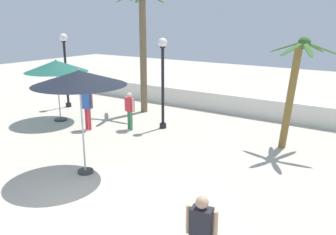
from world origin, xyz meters
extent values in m
plane|color=beige|center=(0.00, 0.00, 0.00)|extent=(56.00, 56.00, 0.00)
cube|color=silver|center=(0.00, 9.96, 0.45)|extent=(25.20, 0.30, 0.90)
cylinder|color=#333338|center=(-1.43, 1.25, 0.04)|extent=(0.46, 0.46, 0.08)
cylinder|color=#A5A5AD|center=(-1.43, 1.25, 1.33)|extent=(0.05, 0.05, 2.67)
cone|color=black|center=(-1.43, 1.25, 2.82)|extent=(2.62, 2.62, 0.41)
sphere|color=#99999E|center=(-1.43, 1.25, 3.03)|extent=(0.08, 0.08, 0.08)
cylinder|color=#333338|center=(-6.54, 4.56, 0.04)|extent=(0.55, 0.55, 0.08)
cylinder|color=#A5A5AD|center=(-6.54, 4.56, 1.12)|extent=(0.05, 0.05, 2.23)
cone|color=#1E594C|center=(-6.54, 4.56, 2.43)|extent=(2.69, 2.69, 0.50)
sphere|color=#99999E|center=(-6.54, 4.56, 2.68)|extent=(0.08, 0.08, 0.08)
cylinder|color=olive|center=(2.85, 6.67, 1.82)|extent=(0.53, 0.25, 3.65)
sphere|color=#366129|center=(3.13, 6.67, 3.64)|extent=(0.40, 0.40, 0.40)
ellipsoid|color=#366129|center=(3.74, 6.65, 3.48)|extent=(1.19, 0.25, 0.45)
ellipsoid|color=#366129|center=(3.32, 7.25, 3.48)|extent=(0.57, 1.18, 0.45)
ellipsoid|color=#366129|center=(2.88, 7.23, 3.48)|extent=(0.66, 1.16, 0.45)
ellipsoid|color=#366129|center=(2.52, 6.76, 3.48)|extent=(1.20, 0.37, 0.45)
ellipsoid|color=#366129|center=(2.91, 6.10, 3.48)|extent=(0.60, 1.18, 0.45)
ellipsoid|color=#366129|center=(3.40, 6.12, 3.48)|extent=(0.70, 1.15, 0.45)
cylinder|color=brown|center=(-4.41, 7.91, 2.78)|extent=(0.33, 0.32, 5.55)
cylinder|color=black|center=(-8.26, 6.49, 0.10)|extent=(0.28, 0.28, 0.20)
cylinder|color=black|center=(-8.26, 6.49, 1.66)|extent=(0.12, 0.12, 3.31)
cylinder|color=black|center=(-8.26, 6.49, 3.31)|extent=(0.22, 0.22, 0.06)
sphere|color=white|center=(-8.26, 6.49, 3.51)|extent=(0.39, 0.39, 0.39)
cylinder|color=black|center=(-2.09, 6.20, 0.10)|extent=(0.28, 0.28, 0.20)
cylinder|color=black|center=(-2.09, 6.20, 1.66)|extent=(0.12, 0.12, 3.32)
cylinder|color=black|center=(-2.09, 6.20, 3.32)|extent=(0.22, 0.22, 0.06)
sphere|color=white|center=(-2.09, 6.20, 3.50)|extent=(0.36, 0.36, 0.36)
cube|color=#26262D|center=(3.55, -0.76, 1.10)|extent=(0.40, 0.30, 0.57)
sphere|color=tan|center=(3.55, -0.76, 1.49)|extent=(0.22, 0.22, 0.22)
cylinder|color=tan|center=(3.79, -0.72, 1.12)|extent=(0.08, 0.08, 0.52)
cylinder|color=tan|center=(3.32, -0.80, 1.12)|extent=(0.08, 0.08, 0.52)
cylinder|color=#3F8C59|center=(-2.99, 5.23, 0.39)|extent=(0.12, 0.12, 0.78)
cylinder|color=#3F8C59|center=(-3.15, 5.28, 0.39)|extent=(0.12, 0.12, 0.78)
cube|color=#D8333F|center=(-3.07, 5.25, 1.06)|extent=(0.41, 0.33, 0.55)
sphere|color=beige|center=(-3.07, 5.25, 1.44)|extent=(0.21, 0.21, 0.21)
cylinder|color=beige|center=(-2.84, 5.19, 1.09)|extent=(0.08, 0.08, 0.50)
cylinder|color=beige|center=(-3.30, 5.32, 1.09)|extent=(0.08, 0.08, 0.50)
cylinder|color=#D8333F|center=(-4.42, 4.31, 0.44)|extent=(0.12, 0.12, 0.89)
cylinder|color=#D8333F|center=(-4.58, 4.29, 0.44)|extent=(0.12, 0.12, 0.89)
cube|color=#3359B2|center=(-4.50, 4.30, 1.20)|extent=(0.39, 0.29, 0.63)
sphere|color=brown|center=(-4.50, 4.30, 1.64)|extent=(0.24, 0.24, 0.24)
cylinder|color=brown|center=(-4.26, 4.34, 1.23)|extent=(0.08, 0.08, 0.57)
cylinder|color=brown|center=(-4.74, 4.27, 1.23)|extent=(0.08, 0.08, 0.57)
camera|label=1|loc=(6.01, -5.37, 4.37)|focal=37.92mm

